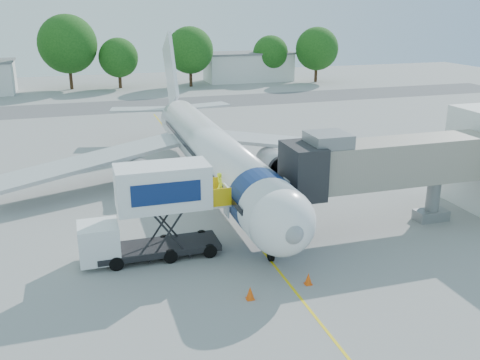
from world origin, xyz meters
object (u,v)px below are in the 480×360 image
object	(u,v)px
aircraft	(211,151)
catering_hiloader	(152,213)
jet_bridge	(377,164)
ground_tug	(353,336)

from	to	relation	value
aircraft	catering_hiloader	distance (m)	12.77
jet_bridge	catering_hiloader	xyz separation A→B (m)	(-14.26, -0.00, -1.58)
aircraft	ground_tug	bearing A→B (deg)	-89.05
catering_hiloader	ground_tug	size ratio (longest dim) A/B	2.10
ground_tug	aircraft	bearing A→B (deg)	115.70
ground_tug	jet_bridge	bearing A→B (deg)	80.99
aircraft	ground_tug	size ratio (longest dim) A/B	9.32
aircraft	ground_tug	xyz separation A→B (m)	(0.37, -22.52, -2.19)
catering_hiloader	ground_tug	world-z (taller)	catering_hiloader
jet_bridge	catering_hiloader	distance (m)	14.35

